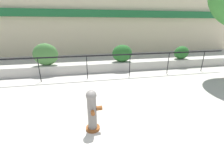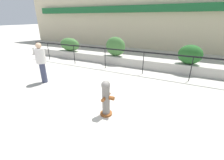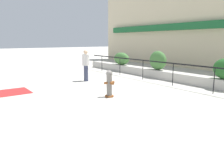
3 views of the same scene
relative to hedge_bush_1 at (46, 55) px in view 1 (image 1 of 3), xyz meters
The scene contains 7 objects.
building_facade 6.96m from the hedge_bush_1, 71.37° to the left, with size 30.00×1.36×8.00m.
planter_wall_low 2.18m from the hedge_bush_1, ahead, with size 18.00×0.70×0.50m, color #B7B2A8.
fence_railing_segment 2.30m from the hedge_bush_1, 28.60° to the right, with size 15.00×0.05×1.15m.
hedge_bush_1 is the anchor object (origin of this frame).
hedge_bush_2 4.05m from the hedge_bush_1, ahead, with size 1.14×0.70×0.95m, color #235B23.
hedge_bush_3 7.82m from the hedge_bush_1, ahead, with size 0.92×0.63×0.78m, color #235B23.
fire_hydrant 5.36m from the hedge_bush_1, 68.43° to the right, with size 0.44×0.48×1.08m.
Camera 1 is at (-0.21, -2.14, 2.50)m, focal length 24.00 mm.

